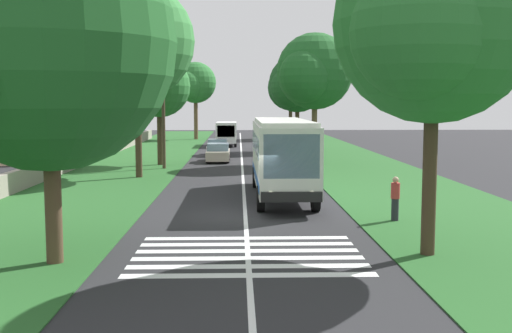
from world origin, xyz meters
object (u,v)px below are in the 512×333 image
(trailing_car_1, at_px, (218,148))
(roadside_tree_right_2, at_px, (289,89))
(roadside_tree_right_0, at_px, (313,73))
(roadside_tree_left_0, at_px, (48,51))
(utility_pole, at_px, (163,107))
(pedestrian, at_px, (395,198))
(roadside_tree_right_3, at_px, (296,85))
(roadside_tree_right_1, at_px, (429,27))
(trailing_minibus_0, at_px, (227,131))
(roadside_tree_left_2, at_px, (158,88))
(trailing_car_0, at_px, (218,153))
(roadside_tree_left_1, at_px, (134,45))
(coach_bus, at_px, (282,153))
(roadside_tree_left_3, at_px, (194,84))

(trailing_car_1, bearing_deg, roadside_tree_right_2, -18.35)
(trailing_car_1, distance_m, roadside_tree_right_0, 12.45)
(roadside_tree_left_0, bearing_deg, utility_pole, -0.40)
(utility_pole, xyz_separation_m, pedestrian, (-19.32, -11.11, -3.34))
(trailing_car_1, relative_size, pedestrian, 2.54)
(roadside_tree_right_3, bearing_deg, utility_pole, 145.98)
(roadside_tree_right_1, bearing_deg, trailing_minibus_0, 8.02)
(trailing_minibus_0, bearing_deg, trailing_car_1, 177.42)
(roadside_tree_left_2, xyz_separation_m, roadside_tree_right_0, (0.29, -11.26, 1.07))
(trailing_car_0, xyz_separation_m, roadside_tree_right_0, (-2.40, -7.02, 6.03))
(trailing_car_1, relative_size, roadside_tree_left_2, 0.54)
(roadside_tree_right_2, distance_m, pedestrian, 55.53)
(trailing_car_0, distance_m, roadside_tree_right_0, 9.56)
(roadside_tree_right_0, xyz_separation_m, utility_pole, (-2.93, 10.57, -2.45))
(roadside_tree_right_1, distance_m, utility_pole, 26.91)
(roadside_tree_right_0, relative_size, roadside_tree_right_2, 1.03)
(trailing_car_1, xyz_separation_m, utility_pole, (-11.07, 3.32, 3.58))
(pedestrian, bearing_deg, trailing_minibus_0, 9.68)
(roadside_tree_left_0, bearing_deg, pedestrian, -63.75)
(roadside_tree_left_1, height_order, roadside_tree_left_2, roadside_tree_left_1)
(trailing_car_1, height_order, roadside_tree_right_2, roadside_tree_right_2)
(roadside_tree_right_1, bearing_deg, trailing_car_0, 13.23)
(coach_bus, xyz_separation_m, trailing_car_0, (18.41, 3.65, -1.48))
(roadside_tree_left_0, bearing_deg, trailing_minibus_0, -4.81)
(roadside_tree_left_0, height_order, roadside_tree_right_1, roadside_tree_right_1)
(roadside_tree_right_1, height_order, roadside_tree_right_2, roadside_tree_right_1)
(roadside_tree_right_3, bearing_deg, roadside_tree_left_3, 29.49)
(roadside_tree_left_1, relative_size, roadside_tree_left_3, 1.21)
(trailing_minibus_0, bearing_deg, utility_pole, 170.50)
(roadside_tree_right_1, bearing_deg, pedestrian, -5.57)
(trailing_car_0, bearing_deg, roadside_tree_left_0, 172.99)
(roadside_tree_left_0, xyz_separation_m, roadside_tree_left_2, (27.52, 0.52, -0.31))
(trailing_car_1, xyz_separation_m, pedestrian, (-30.39, -7.78, 0.24))
(trailing_car_0, relative_size, roadside_tree_left_1, 0.37)
(roadside_tree_left_1, distance_m, utility_pole, 6.27)
(coach_bus, height_order, trailing_car_1, coach_bus)
(pedestrian, bearing_deg, trailing_car_1, 14.36)
(roadside_tree_right_2, bearing_deg, trailing_minibus_0, 149.02)
(coach_bus, xyz_separation_m, pedestrian, (-6.24, -3.91, -1.24))
(trailing_car_1, bearing_deg, roadside_tree_right_1, -168.50)
(roadside_tree_left_2, xyz_separation_m, roadside_tree_right_2, (33.30, -12.27, 0.68))
(trailing_minibus_0, distance_m, utility_pole, 23.58)
(roadside_tree_left_0, height_order, roadside_tree_left_2, roadside_tree_left_0)
(trailing_car_1, relative_size, roadside_tree_left_1, 0.37)
(roadside_tree_left_1, height_order, roadside_tree_left_3, roadside_tree_left_1)
(trailing_car_1, relative_size, roadside_tree_right_2, 0.46)
(roadside_tree_right_1, xyz_separation_m, roadside_tree_right_3, (40.19, 0.08, -0.48))
(coach_bus, bearing_deg, roadside_tree_left_2, 26.63)
(trailing_car_0, height_order, roadside_tree_left_1, roadside_tree_left_1)
(roadside_tree_right_0, height_order, pedestrian, roadside_tree_right_0)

